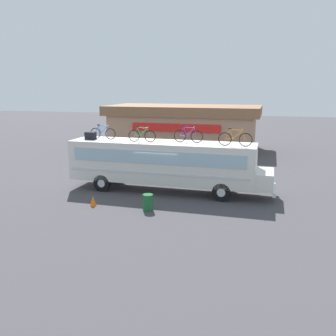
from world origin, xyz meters
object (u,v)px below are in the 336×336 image
traffic_cone (93,201)px  luggage_bag_1 (90,136)px  rooftop_bicycle_2 (142,135)px  rooftop_bicycle_4 (235,139)px  trash_bin (148,202)px  rooftop_bicycle_3 (188,136)px  bus (165,162)px  rooftop_bicycle_1 (103,133)px

traffic_cone → luggage_bag_1: bearing=117.4°
luggage_bag_1 → traffic_cone: 4.81m
rooftop_bicycle_2 → rooftop_bicycle_4: rooftop_bicycle_4 is taller
rooftop_bicycle_4 → trash_bin: 5.77m
rooftop_bicycle_3 → rooftop_bicycle_4: (2.68, -0.55, 0.01)m
trash_bin → rooftop_bicycle_4: bearing=39.0°
bus → rooftop_bicycle_4: size_ratio=6.55×
rooftop_bicycle_3 → luggage_bag_1: bearing=-176.3°
rooftop_bicycle_2 → traffic_cone: size_ratio=3.03×
luggage_bag_1 → rooftop_bicycle_3: bearing=3.7°
rooftop_bicycle_2 → luggage_bag_1: bearing=178.5°
rooftop_bicycle_1 → rooftop_bicycle_4: 7.97m
rooftop_bicycle_2 → rooftop_bicycle_3: 2.65m
rooftop_bicycle_1 → trash_bin: rooftop_bicycle_1 is taller
bus → rooftop_bicycle_2: 2.04m
rooftop_bicycle_2 → rooftop_bicycle_4: size_ratio=0.91×
rooftop_bicycle_4 → traffic_cone: 8.15m
rooftop_bicycle_3 → rooftop_bicycle_4: bearing=-11.7°
bus → luggage_bag_1: luggage_bag_1 is taller
luggage_bag_1 → rooftop_bicycle_3: rooftop_bicycle_3 is taller
bus → trash_bin: (0.16, -3.53, -1.32)m
rooftop_bicycle_2 → rooftop_bicycle_3: rooftop_bicycle_3 is taller
rooftop_bicycle_2 → rooftop_bicycle_4: 5.29m
bus → rooftop_bicycle_2: (-1.26, -0.32, 1.57)m
rooftop_bicycle_1 → traffic_cone: 4.97m
rooftop_bicycle_2 → trash_bin: bearing=-66.2°
rooftop_bicycle_3 → rooftop_bicycle_1: bearing=-179.8°
bus → luggage_bag_1: bearing=-177.1°
rooftop_bicycle_1 → rooftop_bicycle_3: 5.28m
bus → luggage_bag_1: 4.79m
luggage_bag_1 → traffic_cone: luggage_bag_1 is taller
rooftop_bicycle_4 → trash_bin: rooftop_bicycle_4 is taller
bus → rooftop_bicycle_4: bearing=-5.7°
rooftop_bicycle_3 → trash_bin: 4.84m
luggage_bag_1 → rooftop_bicycle_2: 3.31m
bus → traffic_cone: 4.82m
luggage_bag_1 → rooftop_bicycle_1: size_ratio=0.37×
rooftop_bicycle_1 → trash_bin: 6.20m
rooftop_bicycle_1 → traffic_cone: bearing=-73.4°
rooftop_bicycle_2 → rooftop_bicycle_3: bearing=10.2°
luggage_bag_1 → traffic_cone: (1.77, -3.42, -2.88)m
rooftop_bicycle_2 → rooftop_bicycle_4: (5.29, -0.08, 0.02)m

